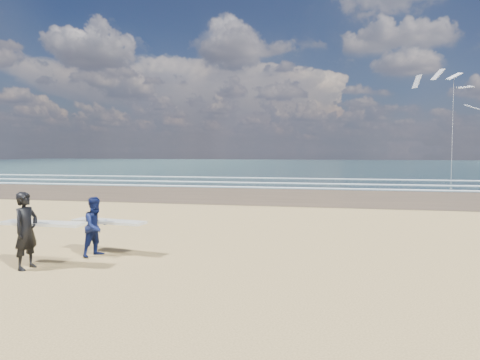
# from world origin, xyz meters

# --- Properties ---
(ocean) EXTENTS (220.00, 100.00, 0.02)m
(ocean) POSITION_xyz_m (20.00, 72.00, 0.01)
(ocean) COLOR #182E34
(ocean) RESTS_ON ground
(surfer_near) EXTENTS (2.20, 0.98, 1.91)m
(surfer_near) POSITION_xyz_m (-0.07, -0.80, 0.97)
(surfer_near) COLOR black
(surfer_near) RESTS_ON ground
(surfer_far) EXTENTS (2.25, 1.26, 1.64)m
(surfer_far) POSITION_xyz_m (0.92, 0.71, 0.83)
(surfer_far) COLOR #0C1545
(surfer_far) RESTS_ON ground
(kite_1) EXTENTS (5.71, 4.73, 10.12)m
(kite_1) POSITION_xyz_m (16.91, 26.93, 5.58)
(kite_1) COLOR slate
(kite_1) RESTS_ON ground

